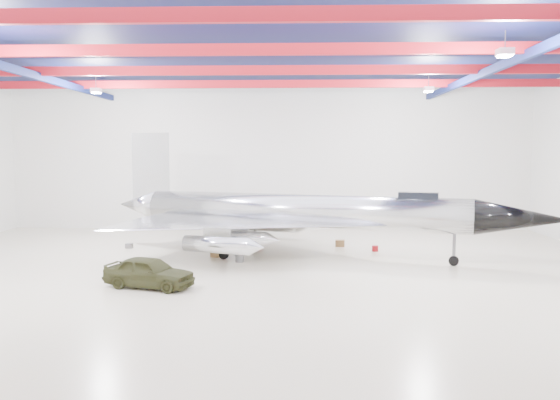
{
  "coord_description": "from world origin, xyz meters",
  "views": [
    {
      "loc": [
        2.25,
        -27.1,
        5.95
      ],
      "look_at": [
        1.3,
        2.0,
        3.4
      ],
      "focal_mm": 35.0,
      "sensor_mm": 36.0,
      "label": 1
    }
  ],
  "objects": [
    {
      "name": "floor",
      "position": [
        0.0,
        0.0,
        0.0
      ],
      "size": [
        40.0,
        40.0,
        0.0
      ],
      "primitive_type": "plane",
      "color": "beige",
      "rests_on": "ground"
    },
    {
      "name": "wall_back",
      "position": [
        0.0,
        15.0,
        5.5
      ],
      "size": [
        40.0,
        0.0,
        40.0
      ],
      "primitive_type": "plane",
      "rotation": [
        1.57,
        0.0,
        0.0
      ],
      "color": "silver",
      "rests_on": "floor"
    },
    {
      "name": "ceiling",
      "position": [
        0.0,
        0.0,
        11.0
      ],
      "size": [
        40.0,
        40.0,
        0.0
      ],
      "primitive_type": "plane",
      "rotation": [
        3.14,
        0.0,
        0.0
      ],
      "color": "#0A0F38",
      "rests_on": "wall_back"
    },
    {
      "name": "ceiling_structure",
      "position": [
        0.0,
        0.0,
        10.32
      ],
      "size": [
        39.5,
        29.5,
        1.08
      ],
      "color": "maroon",
      "rests_on": "ceiling"
    },
    {
      "name": "jet_aircraft",
      "position": [
        2.36,
        3.96,
        2.35
      ],
      "size": [
        25.62,
        18.75,
        7.17
      ],
      "rotation": [
        0.0,
        0.0,
        -0.3
      ],
      "color": "silver",
      "rests_on": "floor"
    },
    {
      "name": "jeep",
      "position": [
        -4.3,
        -3.65,
        0.69
      ],
      "size": [
        4.34,
        2.7,
        1.38
      ],
      "primitive_type": "imported",
      "rotation": [
        0.0,
        0.0,
        1.29
      ],
      "color": "#303219",
      "rests_on": "floor"
    },
    {
      "name": "toolbox_red",
      "position": [
        -0.21,
        6.63,
        0.14
      ],
      "size": [
        0.48,
        0.44,
        0.28
      ],
      "primitive_type": "cube",
      "rotation": [
        0.0,
        0.0,
        -0.35
      ],
      "color": "maroon",
      "rests_on": "floor"
    },
    {
      "name": "engine_drum",
      "position": [
        -0.91,
        2.07,
        0.21
      ],
      "size": [
        0.59,
        0.59,
        0.42
      ],
      "primitive_type": "cylinder",
      "rotation": [
        0.0,
        0.0,
        -0.32
      ],
      "color": "#59595B",
      "rests_on": "floor"
    },
    {
      "name": "parts_bin",
      "position": [
        4.93,
        7.18,
        0.2
      ],
      "size": [
        0.63,
        0.52,
        0.41
      ],
      "primitive_type": "cube",
      "rotation": [
        0.0,
        0.0,
        -0.1
      ],
      "color": "olive",
      "rests_on": "floor"
    },
    {
      "name": "crate_small",
      "position": [
        -8.25,
        6.13,
        0.15
      ],
      "size": [
        0.43,
        0.35,
        0.29
      ],
      "primitive_type": "cube",
      "rotation": [
        0.0,
        0.0,
        -0.05
      ],
      "color": "#59595B",
      "rests_on": "floor"
    },
    {
      "name": "tool_chest",
      "position": [
        6.92,
        5.52,
        0.17
      ],
      "size": [
        0.44,
        0.44,
        0.34
      ],
      "primitive_type": "cylinder",
      "rotation": [
        0.0,
        0.0,
        -0.18
      ],
      "color": "maroon",
      "rests_on": "floor"
    },
    {
      "name": "oil_barrel",
      "position": [
        -2.44,
        3.42,
        0.16
      ],
      "size": [
        0.58,
        0.53,
        0.33
      ],
      "primitive_type": "cube",
      "rotation": [
        0.0,
        0.0,
        -0.41
      ],
      "color": "olive",
      "rests_on": "floor"
    }
  ]
}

